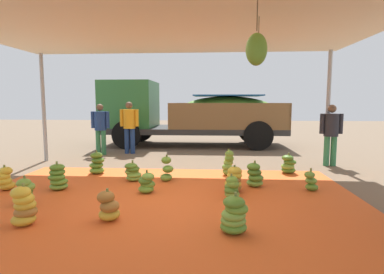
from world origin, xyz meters
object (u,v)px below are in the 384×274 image
banana_bunch_6 (147,183)px  banana_bunch_8 (108,207)px  banana_bunch_7 (97,164)px  banana_bunch_9 (5,179)px  banana_bunch_1 (25,192)px  banana_bunch_14 (234,180)px  cargo_truck_main (187,113)px  banana_bunch_13 (133,172)px  banana_bunch_3 (311,182)px  worker_2 (129,123)px  banana_bunch_0 (288,165)px  worker_0 (331,130)px  banana_bunch_11 (234,216)px  banana_bunch_15 (228,164)px  banana_bunch_5 (167,170)px  banana_bunch_12 (232,188)px  banana_bunch_2 (255,176)px  banana_bunch_4 (24,207)px  worker_1 (100,125)px  banana_bunch_10 (58,178)px

banana_bunch_6 → banana_bunch_8: 1.36m
banana_bunch_7 → banana_bunch_9: (-1.18, -1.45, -0.02)m
banana_bunch_1 → banana_bunch_14: banana_bunch_14 is taller
cargo_truck_main → banana_bunch_13: bearing=-97.0°
banana_bunch_3 → worker_2: worker_2 is taller
banana_bunch_3 → banana_bunch_9: (-5.62, -0.36, 0.04)m
banana_bunch_9 → banana_bunch_14: size_ratio=0.95×
banana_bunch_0 → banana_bunch_3: bearing=-86.8°
banana_bunch_3 → cargo_truck_main: cargo_truck_main is taller
banana_bunch_1 → banana_bunch_3: banana_bunch_1 is taller
banana_bunch_8 → worker_0: (4.41, 4.06, 0.71)m
banana_bunch_11 → cargo_truck_main: (-1.24, 7.90, 0.99)m
banana_bunch_6 → banana_bunch_15: (1.52, 1.45, 0.09)m
banana_bunch_5 → banana_bunch_6: bearing=-105.6°
banana_bunch_8 → banana_bunch_12: size_ratio=1.07×
banana_bunch_2 → banana_bunch_4: bearing=-147.5°
banana_bunch_1 → banana_bunch_13: 2.05m
banana_bunch_6 → banana_bunch_7: bearing=135.6°
banana_bunch_2 → banana_bunch_14: bearing=-138.7°
banana_bunch_4 → banana_bunch_8: banana_bunch_4 is taller
banana_bunch_0 → banana_bunch_13: bearing=-164.6°
banana_bunch_11 → banana_bunch_8: bearing=170.5°
cargo_truck_main → banana_bunch_3: bearing=-64.9°
banana_bunch_2 → banana_bunch_4: (-3.28, -2.09, 0.03)m
banana_bunch_7 → banana_bunch_13: (1.00, -0.62, -0.05)m
worker_1 → banana_bunch_7: bearing=-71.7°
banana_bunch_15 → banana_bunch_12: bearing=-90.5°
banana_bunch_0 → banana_bunch_12: banana_bunch_0 is taller
banana_bunch_11 → banana_bunch_12: 1.40m
banana_bunch_1 → banana_bunch_5: (2.03, 1.59, 0.04)m
banana_bunch_4 → worker_2: 5.86m
banana_bunch_3 → banana_bunch_6: bearing=-173.4°
banana_bunch_15 → banana_bunch_5: bearing=-154.4°
banana_bunch_3 → cargo_truck_main: 6.63m
worker_2 → banana_bunch_14: bearing=-53.6°
banana_bunch_2 → banana_bunch_8: bearing=-139.9°
banana_bunch_1 → banana_bunch_2: 3.99m
banana_bunch_7 → banana_bunch_8: bearing=-66.2°
banana_bunch_5 → banana_bunch_12: 1.66m
banana_bunch_8 → banana_bunch_10: bearing=135.5°
banana_bunch_10 → worker_1: bearing=99.0°
banana_bunch_10 → cargo_truck_main: cargo_truck_main is taller
banana_bunch_13 → banana_bunch_5: bearing=2.1°
banana_bunch_9 → banana_bunch_14: banana_bunch_14 is taller
banana_bunch_2 → worker_1: 5.51m
banana_bunch_2 → banana_bunch_0: bearing=52.8°
banana_bunch_4 → worker_2: size_ratio=0.34×
banana_bunch_4 → banana_bunch_13: size_ratio=1.28×
banana_bunch_3 → banana_bunch_13: size_ratio=0.95×
banana_bunch_10 → banana_bunch_13: banana_bunch_10 is taller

